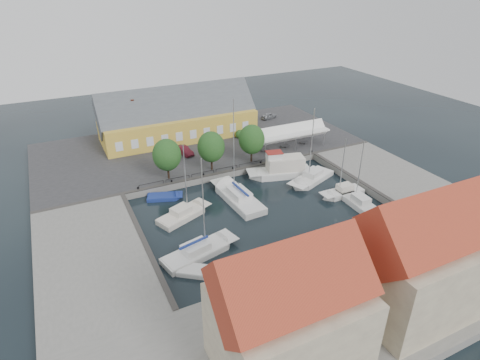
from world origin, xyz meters
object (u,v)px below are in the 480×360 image
(car_silver, at_px, (269,116))
(west_boat_b, at_px, (183,215))
(east_boat_b, at_px, (343,193))
(east_boat_c, at_px, (359,204))
(west_boat_d, at_px, (199,253))
(warehouse, at_px, (175,119))
(trawler, at_px, (282,170))
(launch_sw, at_px, (200,273))
(center_sailboat, at_px, (238,198))
(tent_canopy, at_px, (291,133))
(launch_nw, at_px, (164,198))
(car_red, at_px, (184,150))
(east_boat_a, at_px, (312,179))

(car_silver, height_order, west_boat_b, west_boat_b)
(east_boat_b, xyz_separation_m, east_boat_c, (0.10, -3.31, -0.00))
(east_boat_c, relative_size, west_boat_d, 0.79)
(warehouse, bearing_deg, west_boat_b, -106.02)
(trawler, xyz_separation_m, east_boat_c, (4.79, -12.47, -0.76))
(east_boat_b, xyz_separation_m, west_boat_d, (-23.60, -3.84, 0.01))
(warehouse, relative_size, west_boat_d, 2.31)
(launch_sw, bearing_deg, east_boat_b, 15.72)
(car_silver, relative_size, trawler, 0.35)
(center_sailboat, height_order, east_boat_b, center_sailboat)
(warehouse, height_order, car_silver, warehouse)
(tent_canopy, xyz_separation_m, launch_nw, (-24.92, -6.24, -3.59))
(trawler, distance_m, west_boat_b, 18.52)
(west_boat_b, xyz_separation_m, launch_sw, (-2.01, -11.40, -0.17))
(car_red, height_order, east_boat_c, east_boat_c)
(tent_canopy, distance_m, east_boat_b, 17.05)
(launch_sw, bearing_deg, east_boat_a, 28.60)
(east_boat_c, xyz_separation_m, launch_nw, (-23.55, 13.70, -0.17))
(car_red, relative_size, center_sailboat, 0.28)
(center_sailboat, xyz_separation_m, launch_sw, (-10.34, -12.15, -0.27))
(car_red, relative_size, west_boat_b, 0.39)
(center_sailboat, bearing_deg, east_boat_a, 2.27)
(tent_canopy, relative_size, launch_sw, 2.69)
(car_silver, bearing_deg, launch_sw, 124.89)
(warehouse, relative_size, east_boat_b, 3.04)
(car_silver, xyz_separation_m, west_boat_b, (-28.38, -27.26, -1.37))
(car_silver, distance_m, center_sailboat, 33.26)
(launch_nw, bearing_deg, west_boat_d, -90.60)
(warehouse, bearing_deg, car_red, -98.73)
(car_silver, height_order, trawler, trawler)
(east_boat_b, bearing_deg, west_boat_b, 168.80)
(tent_canopy, height_order, car_silver, tent_canopy)
(car_silver, height_order, east_boat_a, east_boat_a)
(tent_canopy, xyz_separation_m, launch_sw, (-26.08, -23.56, -3.59))
(warehouse, distance_m, launch_sw, 38.84)
(east_boat_a, xyz_separation_m, west_boat_b, (-21.21, -1.26, -0.00))
(car_red, distance_m, launch_nw, 13.48)
(center_sailboat, height_order, west_boat_b, center_sailboat)
(east_boat_a, bearing_deg, launch_sw, -151.40)
(car_silver, height_order, launch_sw, car_silver)
(center_sailboat, distance_m, launch_sw, 15.96)
(car_silver, xyz_separation_m, west_boat_d, (-29.38, -35.57, -1.36))
(warehouse, xyz_separation_m, launch_sw, (-9.48, -37.42, -4.34))
(car_red, bearing_deg, trawler, -60.84)
(launch_sw, bearing_deg, warehouse, 75.78)
(east_boat_a, relative_size, east_boat_b, 1.32)
(car_red, height_order, west_boat_b, west_boat_b)
(launch_nw, bearing_deg, tent_canopy, 14.06)
(car_red, bearing_deg, east_boat_a, -60.60)
(car_red, xyz_separation_m, center_sailboat, (2.19, -16.58, -1.32))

